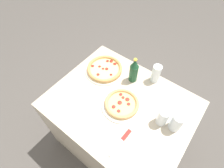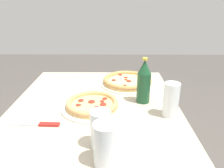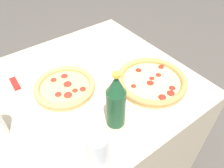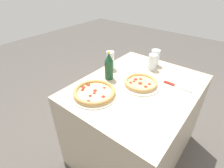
# 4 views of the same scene
# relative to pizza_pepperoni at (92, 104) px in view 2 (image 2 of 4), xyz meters

# --- Properties ---
(table) EXTENTS (1.03, 0.82, 0.74)m
(table) POSITION_rel_pizza_pepperoni_xyz_m (0.02, -0.01, -0.39)
(table) COLOR #B7A88E
(table) RESTS_ON ground_plane
(pizza_pepperoni) EXTENTS (0.30, 0.30, 0.04)m
(pizza_pepperoni) POSITION_rel_pizza_pepperoni_xyz_m (0.00, 0.00, 0.00)
(pizza_pepperoni) COLOR silver
(pizza_pepperoni) RESTS_ON table
(pizza_margherita) EXTENTS (0.32, 0.32, 0.04)m
(pizza_margherita) POSITION_rel_pizza_pepperoni_xyz_m (0.31, -0.19, 0.00)
(pizza_margherita) COLOR silver
(pizza_margherita) RESTS_ON table
(glass_lemonade) EXTENTS (0.07, 0.07, 0.16)m
(glass_lemonade) POSITION_rel_pizza_pepperoni_xyz_m (-0.07, -0.35, 0.05)
(glass_lemonade) COLOR white
(glass_lemonade) RESTS_ON table
(glass_orange_juice) EXTENTS (0.08, 0.08, 0.14)m
(glass_orange_juice) POSITION_rel_pizza_pepperoni_xyz_m (-0.37, -0.08, 0.05)
(glass_orange_juice) COLOR white
(glass_orange_juice) RESTS_ON table
(glass_water) EXTENTS (0.07, 0.07, 0.14)m
(glass_water) POSITION_rel_pizza_pepperoni_xyz_m (-0.29, -0.06, 0.04)
(glass_water) COLOR white
(glass_water) RESTS_ON table
(beer_bottle) EXTENTS (0.07, 0.07, 0.23)m
(beer_bottle) POSITION_rel_pizza_pepperoni_xyz_m (0.07, -0.25, 0.09)
(beer_bottle) COLOR #194728
(beer_bottle) RESTS_ON table
(knife) EXTENTS (0.03, 0.21, 0.01)m
(knife) POSITION_rel_pizza_pepperoni_xyz_m (-0.15, 0.22, -0.02)
(knife) COLOR maroon
(knife) RESTS_ON table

